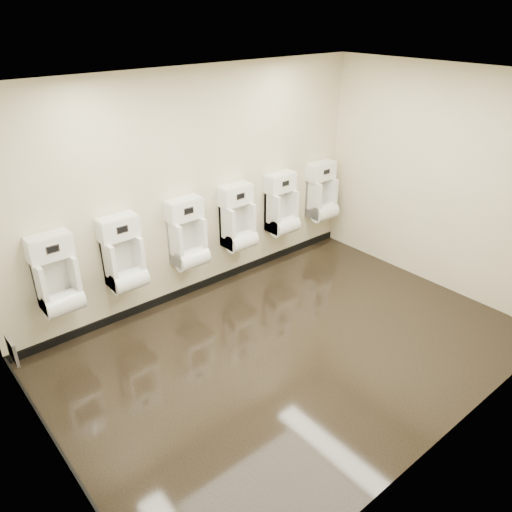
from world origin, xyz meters
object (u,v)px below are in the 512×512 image
Objects in this scene: urinal_2 at (188,239)px; urinal_3 at (238,222)px; access_panel at (12,351)px; urinal_1 at (124,259)px; urinal_0 at (57,280)px; urinal_4 at (282,208)px; urinal_5 at (322,196)px.

urinal_2 is 1.00× the size of urinal_3.
urinal_1 is (1.38, 0.40, 0.35)m from access_panel.
urinal_0 is 0.75m from urinal_1.
urinal_0 is 1.00× the size of urinal_3.
urinal_4 and urinal_5 have the same top height.
urinal_1 is 1.00× the size of urinal_5.
urinal_4 is 1.00× the size of urinal_5.
urinal_2 is (0.84, 0.00, 0.00)m from urinal_1.
urinal_2 is at bearing 180.00° from urinal_4.
access_panel is at bearing -175.01° from urinal_5.
urinal_5 is (3.20, 0.00, 0.00)m from urinal_1.
urinal_3 is (2.36, 0.00, 0.00)m from urinal_0.
urinal_5 is at bearing 0.00° from urinal_0.
urinal_1 is at bearing 0.00° from urinal_0.
access_panel is at bearing -172.40° from urinal_3.
urinal_3 is at bearing 180.00° from urinal_5.
urinal_0 and urinal_5 have the same top height.
access_panel is 0.30× the size of urinal_4.
urinal_2 is at bearing 0.00° from urinal_0.
access_panel is 4.61m from urinal_5.
urinal_3 is at bearing 0.00° from urinal_2.
urinal_5 is at bearing 0.00° from urinal_1.
urinal_0 and urinal_4 have the same top height.
urinal_0 is at bearing 180.00° from urinal_2.
urinal_0 reaches higher than access_panel.
urinal_4 is 0.81m from urinal_5.
urinal_3 is 1.00× the size of urinal_4.
urinal_0 is 3.94m from urinal_5.
urinal_0 and urinal_3 have the same top height.
urinal_0 is at bearing 180.00° from urinal_1.
urinal_0 and urinal_1 have the same top height.
urinal_3 and urinal_5 have the same top height.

